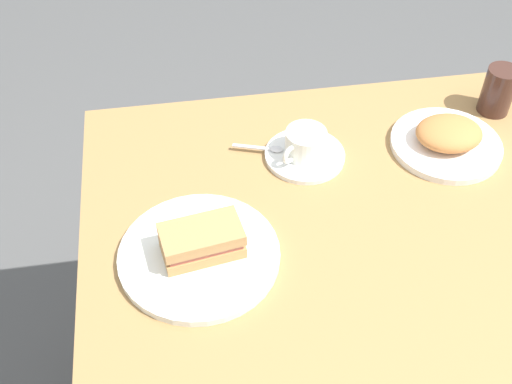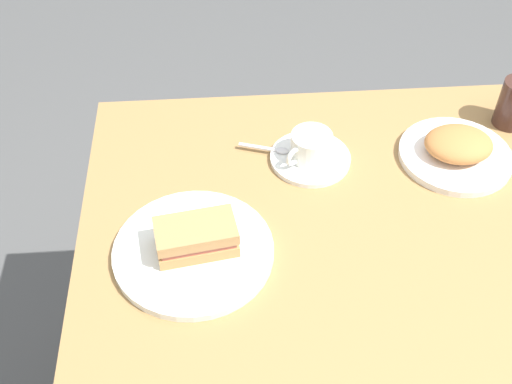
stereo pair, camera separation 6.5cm
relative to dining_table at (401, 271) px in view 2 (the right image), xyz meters
The scene contains 8 objects.
dining_table is the anchor object (origin of this frame).
sandwich_plate 0.38m from the dining_table, behind, with size 0.27×0.27×0.01m, color white.
sandwich_front 0.38m from the dining_table, behind, with size 0.14×0.09×0.05m.
coffee_saucer 0.27m from the dining_table, 125.45° to the left, with size 0.15×0.15×0.01m, color white.
coffee_cup 0.28m from the dining_table, 125.83° to the left, with size 0.09×0.08×0.05m.
spoon 0.33m from the dining_table, 133.62° to the left, with size 0.10×0.04×0.01m.
side_plate 0.25m from the dining_table, 54.72° to the left, with size 0.21×0.21×0.01m, color white.
side_food_pile 0.26m from the dining_table, 54.72° to the left, with size 0.13×0.11×0.04m, color #BF763D.
Camera 2 is at (-0.31, -0.68, 1.58)m, focal length 44.82 mm.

